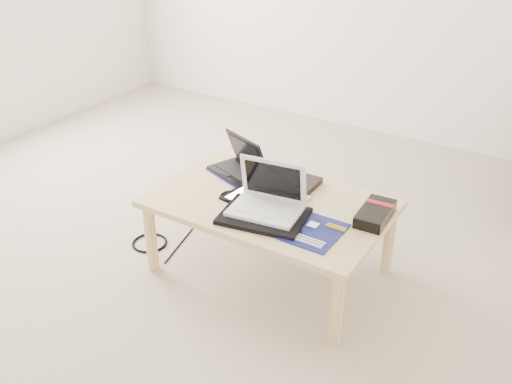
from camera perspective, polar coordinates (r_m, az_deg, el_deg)
The scene contains 13 objects.
ground at distance 3.17m, azimuth -7.21°, elevation -4.50°, with size 4.00×4.00×0.00m, color #B5A793.
coffee_table at distance 2.71m, azimuth 1.39°, elevation -1.78°, with size 1.10×0.70×0.40m.
book at distance 2.82m, azimuth 2.97°, elevation 0.93°, with size 0.30×0.25×0.03m.
netbook at distance 2.93m, azimuth -1.58°, elevation 2.68°, with size 0.33×0.29×0.20m.
tablet at distance 2.69m, azimuth -0.68°, elevation -0.65°, with size 0.25×0.20×0.01m.
remote at distance 2.64m, azimuth 3.87°, elevation -1.30°, with size 0.07×0.21×0.02m.
neoprene_sleeve at distance 2.55m, azimuth 0.80°, elevation -2.41°, with size 0.37×0.27×0.02m, color black.
white_laptop at distance 2.56m, azimuth 1.19°, elevation -0.77°, with size 0.34×0.26×0.23m.
motherboard at distance 2.46m, azimuth 5.93°, elevation -3.99°, with size 0.22×0.27×0.01m.
gpu_box at distance 2.59m, azimuth 11.84°, elevation -2.13°, with size 0.14×0.25×0.05m.
cable_coil at distance 2.71m, azimuth -2.52°, elevation -0.43°, with size 0.11×0.11×0.01m, color black.
floor_cable_coil at distance 3.14m, azimuth -10.59°, elevation -5.02°, with size 0.19×0.19×0.01m, color black.
floor_cable_trail at distance 3.12m, azimuth -7.54°, elevation -5.12°, with size 0.01×0.01×0.39m, color black.
Camera 1 is at (1.74, -2.02, 1.72)m, focal length 40.00 mm.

